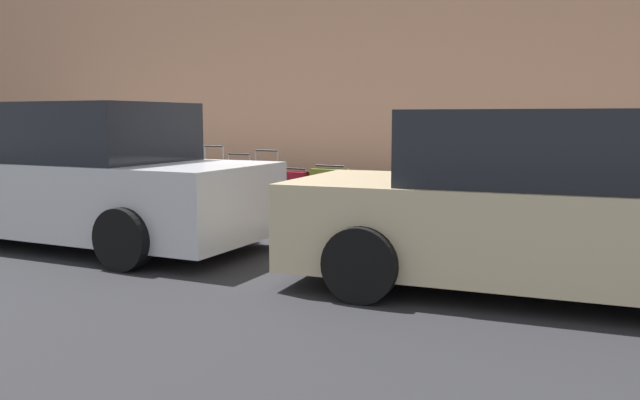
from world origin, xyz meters
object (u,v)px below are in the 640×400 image
Objects in this scene: suitcase_teal_2 at (438,201)px; suitcase_navy_4 at (364,204)px; suitcase_olive_5 at (330,195)px; suitcase_maroon_6 at (295,195)px; suitcase_black_0 at (520,213)px; suitcase_black_7 at (267,193)px; suitcase_red_3 at (403,202)px; suitcase_silver_8 at (240,192)px; suitcase_teal_9 at (215,187)px; parked_car_silver_1 at (81,179)px; bollard_post at (139,186)px; parked_car_beige_0 at (546,208)px; fire_hydrant at (175,182)px; parking_meter at (636,168)px; suitcase_silver_1 at (478,206)px.

suitcase_teal_2 is 0.98m from suitcase_navy_4.
suitcase_olive_5 reaches higher than suitcase_maroon_6.
suitcase_black_0 is 0.62× the size of suitcase_black_7.
suitcase_red_3 is 0.50m from suitcase_navy_4.
suitcase_teal_9 reaches higher than suitcase_silver_8.
suitcase_teal_9 is at bearing -103.86° from parked_car_silver_1.
parked_car_beige_0 is at bearing 162.96° from bollard_post.
parked_car_silver_1 is (5.35, -0.00, 0.05)m from parked_car_beige_0.
suitcase_black_7 reaches higher than suitcase_black_0.
suitcase_teal_2 is at bearing 179.45° from fire_hydrant.
parking_meter is at bearing -177.79° from suitcase_silver_8.
fire_hydrant is 0.65× the size of parking_meter.
parked_car_beige_0 is at bearing 72.48° from parking_meter.
bollard_post is 0.16× the size of parked_car_beige_0.
suitcase_black_7 reaches higher than suitcase_olive_5.
suitcase_navy_4 is at bearing 176.99° from suitcase_silver_8.
suitcase_teal_9 is (4.35, -0.05, 0.12)m from suitcase_black_0.
bollard_post is at bearing 7.02° from suitcase_silver_8.
suitcase_teal_9 reaches higher than fire_hydrant.
suitcase_navy_4 is 3.05m from fire_hydrant.
suitcase_olive_5 is 0.93× the size of fire_hydrant.
suitcase_silver_8 is 0.20× the size of parked_car_beige_0.
suitcase_navy_4 is 2.40m from suitcase_teal_9.
suitcase_black_7 is at bearing 176.82° from suitcase_silver_8.
suitcase_red_3 is 2.88m from suitcase_teal_9.
parked_car_beige_0 is (-6.05, 1.85, 0.25)m from bollard_post.
fire_hydrant is (0.65, 0.08, 0.05)m from suitcase_teal_9.
suitcase_navy_4 is at bearing 177.74° from suitcase_maroon_6.
suitcase_black_7 reaches higher than suitcase_silver_1.
suitcase_teal_9 is 1.23m from bollard_post.
suitcase_silver_1 is at bearing -176.56° from suitcase_teal_2.
suitcase_navy_4 is (0.49, 0.11, -0.03)m from suitcase_red_3.
parked_car_silver_1 reaches higher than suitcase_teal_9.
fire_hydrant is (1.56, 0.03, 0.09)m from suitcase_black_7.
suitcase_olive_5 is at bearing -2.76° from suitcase_teal_2.
suitcase_teal_9 reaches higher than suitcase_maroon_6.
suitcase_black_7 is (1.49, -0.08, 0.07)m from suitcase_navy_4.
parked_car_silver_1 is at bearing 93.84° from fire_hydrant.
suitcase_silver_8 is (1.43, -0.02, -0.03)m from suitcase_olive_5.
suitcase_black_7 is at bearing -175.21° from bollard_post.
suitcase_silver_1 is 5.06m from bollard_post.
suitcase_red_3 is at bearing -46.58° from parked_car_beige_0.
suitcase_maroon_6 is 0.46m from suitcase_black_7.
suitcase_teal_2 is 2.25m from parking_meter.
suitcase_teal_2 is 1.43× the size of suitcase_maroon_6.
suitcase_silver_8 reaches higher than suitcase_navy_4.
suitcase_teal_2 is 1.08× the size of suitcase_black_7.
suitcase_red_3 is 0.53× the size of parking_meter.
suitcase_teal_2 is at bearing -179.36° from suitcase_navy_4.
suitcase_black_0 is 4.35m from suitcase_teal_9.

